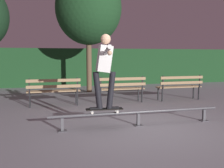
% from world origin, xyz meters
% --- Properties ---
extents(ground_plane, '(90.00, 90.00, 0.00)m').
position_xyz_m(ground_plane, '(0.00, 0.00, 0.00)').
color(ground_plane, gray).
extents(hedge_backdrop, '(24.00, 1.20, 1.93)m').
position_xyz_m(hedge_backdrop, '(0.00, 8.85, 0.96)').
color(hedge_backdrop, '#193D1E').
rests_on(hedge_backdrop, ground).
extents(grind_rail, '(3.88, 0.18, 0.33)m').
position_xyz_m(grind_rail, '(-0.00, 0.20, 0.25)').
color(grind_rail, '#47474C').
rests_on(grind_rail, ground).
extents(skateboard, '(0.79, 0.27, 0.09)m').
position_xyz_m(skateboard, '(-0.76, 0.20, 0.40)').
color(skateboard, black).
rests_on(skateboard, grind_rail).
extents(skateboarder, '(0.63, 1.41, 1.56)m').
position_xyz_m(skateboarder, '(-0.76, 0.20, 1.34)').
color(skateboarder, black).
rests_on(skateboarder, skateboard).
extents(park_bench_leftmost, '(1.60, 0.43, 0.88)m').
position_xyz_m(park_bench_leftmost, '(-1.68, 3.00, 0.54)').
color(park_bench_leftmost, black).
rests_on(park_bench_leftmost, ground).
extents(park_bench_left_center, '(1.60, 0.43, 0.88)m').
position_xyz_m(park_bench_left_center, '(0.46, 3.00, 0.54)').
color(park_bench_left_center, black).
rests_on(park_bench_left_center, ground).
extents(park_bench_right_center, '(1.60, 0.43, 0.88)m').
position_xyz_m(park_bench_right_center, '(2.60, 3.00, 0.54)').
color(park_bench_right_center, black).
rests_on(park_bench_right_center, ground).
extents(tree_behind_benches, '(2.75, 2.75, 5.02)m').
position_xyz_m(tree_behind_benches, '(-0.06, 5.91, 3.50)').
color(tree_behind_benches, brown).
rests_on(tree_behind_benches, ground).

